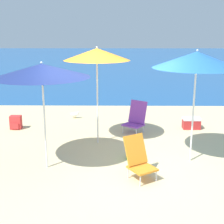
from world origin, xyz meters
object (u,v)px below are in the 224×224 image
seagull (75,114)px  backpack_green (133,152)px  backpack_red (16,122)px  beach_umbrella_blue (197,60)px  beach_chair_purple (136,117)px  beach_umbrella_orange (97,54)px  beach_chair_orange (138,158)px  beach_umbrella_navy (42,71)px  cooler_box (191,123)px

seagull → backpack_green: bearing=-62.4°
backpack_red → seagull: size_ratio=1.42×
beach_umbrella_blue → backpack_green: beach_umbrella_blue is taller
beach_chair_purple → backpack_red: size_ratio=2.21×
beach_umbrella_blue → backpack_red: 5.25m
beach_umbrella_orange → beach_chair_orange: 2.71m
beach_umbrella_orange → beach_chair_orange: (0.86, -1.88, -1.76)m
backpack_red → backpack_green: backpack_red is taller
seagull → beach_umbrella_orange: bearing=-68.9°
beach_umbrella_blue → beach_umbrella_navy: 3.00m
backpack_red → beach_umbrella_blue: bearing=-26.2°
backpack_green → seagull: 3.57m
beach_umbrella_orange → backpack_red: bearing=155.4°
beach_chair_purple → backpack_red: 3.36m
beach_umbrella_blue → seagull: bearing=131.3°
beach_chair_purple → beach_chair_orange: bearing=-56.6°
cooler_box → beach_chair_orange: bearing=-119.1°
beach_umbrella_blue → cooler_box: size_ratio=4.75×
beach_chair_orange → seagull: beach_chair_orange is taller
beach_umbrella_orange → beach_umbrella_blue: bearing=-28.0°
beach_umbrella_navy → beach_chair_purple: (1.93, 2.32, -1.55)m
beach_umbrella_navy → cooler_box: 4.74m
seagull → beach_chair_orange: bearing=-67.2°
beach_umbrella_navy → beach_chair_orange: beach_umbrella_navy is taller
beach_umbrella_orange → beach_umbrella_navy: (-0.95, -1.45, -0.20)m
beach_umbrella_navy → beach_chair_purple: size_ratio=2.51×
beach_umbrella_orange → beach_chair_purple: bearing=41.7°
beach_chair_purple → backpack_red: beach_chair_purple is taller
beach_chair_purple → backpack_red: bearing=-147.7°
beach_umbrella_orange → cooler_box: 3.45m
beach_umbrella_orange → beach_chair_orange: bearing=-65.3°
beach_umbrella_blue → beach_umbrella_orange: bearing=152.0°
beach_chair_purple → cooler_box: size_ratio=1.73×
beach_chair_purple → backpack_green: beach_chair_purple is taller
beach_umbrella_blue → seagull: 4.78m
seagull → beach_chair_purple: bearing=-35.9°
beach_chair_purple → backpack_green: size_ratio=2.80×
backpack_red → cooler_box: (4.93, 0.10, -0.02)m
backpack_green → beach_umbrella_navy: bearing=-164.7°
beach_chair_purple → seagull: beach_chair_purple is taller
beach_umbrella_navy → backpack_green: (1.75, 0.48, -1.80)m
beach_umbrella_blue → beach_chair_orange: beach_umbrella_blue is taller
beach_chair_orange → cooler_box: size_ratio=1.63×
beach_umbrella_orange → beach_chair_purple: size_ratio=2.76×
beach_chair_orange → beach_chair_purple: 2.75m
backpack_red → beach_chair_purple: bearing=-3.6°
seagull → beach_umbrella_navy: bearing=-91.5°
beach_chair_purple → seagull: 2.28m
backpack_red → beach_chair_orange: bearing=-42.5°
beach_chair_orange → backpack_red: (-3.23, 2.96, -0.20)m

